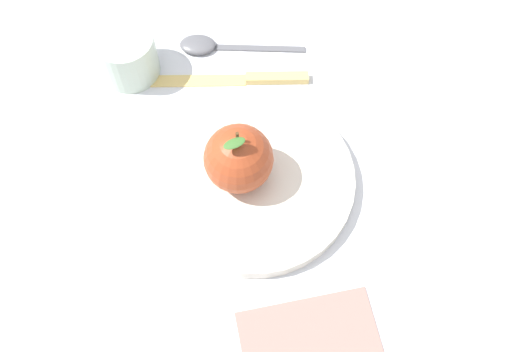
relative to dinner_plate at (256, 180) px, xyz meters
The scene contains 7 objects.
ground_plane 0.02m from the dinner_plate, 167.06° to the right, with size 2.40×2.40×0.00m, color silver.
dinner_plate is the anchor object (origin of this frame).
apple 0.05m from the dinner_plate, 79.81° to the right, with size 0.08×0.08×0.09m.
cup 0.24m from the dinner_plate, 118.38° to the right, with size 0.08×0.08×0.06m.
knife 0.15m from the dinner_plate, 156.56° to the right, with size 0.08×0.20×0.01m.
spoon 0.21m from the dinner_plate, 146.58° to the right, with size 0.06×0.17×0.01m.
linen_napkin 0.20m from the dinner_plate, 34.02° to the left, with size 0.10×0.14×0.00m, color gray.
Camera 1 is at (0.31, 0.09, 0.63)m, focal length 41.29 mm.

